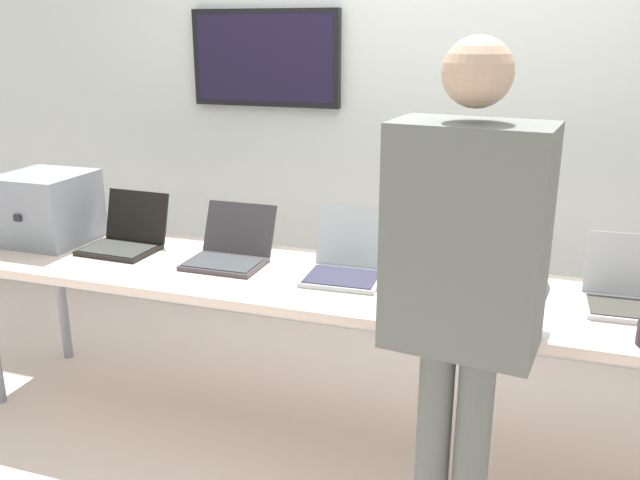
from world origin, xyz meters
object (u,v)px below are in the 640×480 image
(laptop_station_2, at_px, (347,262))
(person, at_px, (464,277))
(workbench, at_px, (358,292))
(laptop_station_0, at_px, (126,237))
(equipment_box, at_px, (48,208))
(laptop_station_4, at_px, (637,293))
(laptop_station_1, at_px, (230,250))
(laptop_station_3, at_px, (481,276))

(laptop_station_2, height_order, person, person)
(workbench, distance_m, laptop_station_0, 1.17)
(workbench, bearing_deg, equipment_box, 177.56)
(equipment_box, bearing_deg, laptop_station_4, 0.22)
(laptop_station_0, bearing_deg, equipment_box, -178.30)
(laptop_station_1, bearing_deg, laptop_station_0, 178.18)
(laptop_station_4, bearing_deg, workbench, -175.76)
(laptop_station_4, height_order, person, person)
(workbench, bearing_deg, laptop_station_1, 174.13)
(person, bearing_deg, workbench, 128.17)
(workbench, height_order, laptop_station_4, laptop_station_4)
(laptop_station_3, distance_m, laptop_station_4, 0.57)
(equipment_box, distance_m, laptop_station_2, 1.53)
(laptop_station_3, bearing_deg, workbench, -169.49)
(laptop_station_3, bearing_deg, laptop_station_0, -179.70)
(workbench, relative_size, laptop_station_4, 9.74)
(workbench, distance_m, person, 0.86)
(workbench, height_order, laptop_station_2, laptop_station_2)
(equipment_box, relative_size, laptop_station_0, 1.16)
(workbench, height_order, laptop_station_0, laptop_station_0)
(laptop_station_2, xyz_separation_m, laptop_station_4, (1.12, 0.02, -0.00))
(equipment_box, bearing_deg, workbench, -2.44)
(laptop_station_2, height_order, laptop_station_4, laptop_station_2)
(laptop_station_0, relative_size, laptop_station_3, 0.92)
(laptop_station_1, height_order, person, person)
(laptop_station_1, bearing_deg, person, -31.86)
(equipment_box, bearing_deg, laptop_station_0, 1.70)
(person, bearing_deg, equipment_box, 161.67)
(laptop_station_3, relative_size, person, 0.22)
(equipment_box, distance_m, laptop_station_0, 0.44)
(laptop_station_0, bearing_deg, workbench, -3.95)
(laptop_station_4, bearing_deg, laptop_station_1, -179.49)
(laptop_station_1, height_order, laptop_station_4, laptop_station_4)
(workbench, bearing_deg, laptop_station_2, 138.30)
(laptop_station_1, height_order, laptop_station_2, laptop_station_2)
(laptop_station_0, relative_size, laptop_station_2, 0.95)
(laptop_station_0, bearing_deg, person, -22.99)
(laptop_station_2, bearing_deg, person, -50.77)
(equipment_box, height_order, laptop_station_1, equipment_box)
(laptop_station_2, bearing_deg, equipment_box, 179.77)
(laptop_station_0, distance_m, person, 1.81)
(person, bearing_deg, laptop_station_1, 148.14)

